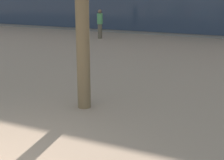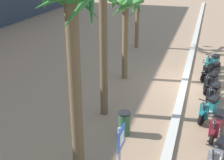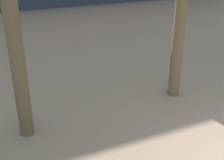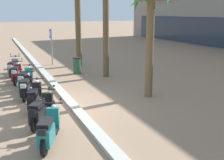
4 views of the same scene
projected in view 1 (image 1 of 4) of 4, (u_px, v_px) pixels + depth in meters
The scene contains 1 object.
pedestrian_by_palm_tree at pixel (100, 23), 19.38m from camera, with size 0.34×0.34×1.73m.
Camera 1 is at (3.95, -2.87, 2.79)m, focal length 51.81 mm.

